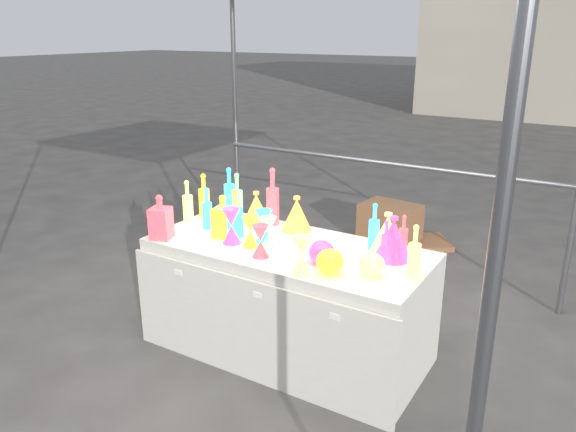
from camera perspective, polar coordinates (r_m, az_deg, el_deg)
The scene contains 31 objects.
ground at distance 3.90m, azimuth -0.00°, elevation -13.34°, with size 80.00×80.00×0.00m, color #615E5A.
display_table at distance 3.71m, azimuth -0.08°, elevation -8.50°, with size 1.84×0.83×0.75m.
cardboard_box_closed at distance 5.71m, azimuth 10.31°, elevation -0.79°, with size 0.55×0.40×0.40m, color #956543.
cardboard_box_flat at distance 5.76m, azimuth 12.98°, elevation -2.66°, with size 0.61×0.44×0.05m, color #956543.
bottle_0 at distance 4.15m, azimuth -8.53°, elevation 2.18°, with size 0.08×0.08×0.31m, color red, non-canonical shape.
bottle_1 at distance 4.17m, azimuth -5.97°, elevation 2.60°, with size 0.08×0.08×0.35m, color green, non-canonical shape.
bottle_2 at distance 3.90m, azimuth -1.57°, elevation 2.01°, with size 0.09×0.09×0.41m, color orange, non-canonical shape.
bottle_4 at distance 4.02m, azimuth -10.16°, elevation 1.49°, with size 0.07×0.07×0.31m, color #168D7D, non-canonical shape.
bottle_5 at distance 3.99m, azimuth -5.18°, elevation 1.92°, with size 0.08×0.08×0.35m, color #AB2290, non-canonical shape.
bottle_6 at distance 3.78m, azimuth -5.39°, elevation 0.54°, with size 0.08×0.08×0.30m, color red, non-canonical shape.
bottle_7 at distance 3.87m, azimuth -8.23°, elevation 0.81°, with size 0.07×0.07×0.29m, color green, non-canonical shape.
decanter_0 at distance 3.70m, azimuth -6.63°, elevation -0.00°, with size 0.12×0.12×0.29m, color red, non-canonical shape.
decanter_1 at distance 3.74m, azimuth -12.82°, elevation -0.07°, with size 0.13×0.13×0.30m, color orange, non-canonical shape.
decanter_2 at distance 3.69m, azimuth -5.92°, elevation 0.05°, with size 0.12×0.12×0.29m, color green, non-canonical shape.
hourglass_0 at distance 3.37m, azimuth -2.82°, elevation -2.56°, with size 0.10×0.10×0.20m, color orange, non-canonical shape.
hourglass_1 at distance 3.59m, azimuth -5.77°, elevation -1.00°, with size 0.12×0.12×0.23m, color #1C47A4, non-canonical shape.
hourglass_2 at distance 3.12m, azimuth 1.41°, elevation -4.03°, with size 0.11×0.11×0.22m, color #168D7D, non-canonical shape.
hourglass_3 at distance 3.48m, azimuth -2.00°, elevation -1.74°, with size 0.10×0.10×0.21m, color #AB2290, non-canonical shape.
hourglass_4 at distance 3.53m, azimuth -3.87°, elevation -1.57°, with size 0.10×0.10×0.20m, color red, non-canonical shape.
hourglass_5 at distance 3.59m, azimuth -2.46°, elevation -1.05°, with size 0.11×0.11×0.22m, color green, non-canonical shape.
globe_0 at distance 3.16m, azimuth 4.28°, elevation -4.76°, with size 0.16×0.16×0.13m, color red, non-canonical shape.
globe_1 at distance 3.16m, azimuth 8.49°, elevation -5.04°, with size 0.15×0.15×0.12m, color #168D7D, non-canonical shape.
globe_3 at distance 3.29m, azimuth 3.43°, elevation -3.81°, with size 0.15×0.15×0.12m, color #1C47A4, non-canonical shape.
lampshade_0 at distance 3.97m, azimuth -3.23°, elevation 0.93°, with size 0.19×0.19×0.22m, color #F3F433, non-canonical shape.
lampshade_1 at distance 3.80m, azimuth 0.89°, elevation 0.26°, with size 0.20×0.20×0.24m, color #F3F433, non-canonical shape.
lampshade_2 at distance 3.38m, azimuth 10.61°, elevation -2.18°, with size 0.23×0.23×0.27m, color #1C47A4, non-canonical shape.
lampshade_3 at distance 3.48m, azimuth 10.06°, elevation -1.66°, with size 0.21×0.21×0.25m, color #168D7D, non-canonical shape.
bottle_8 at distance 3.49m, azimuth 8.74°, elevation -1.08°, with size 0.07×0.07×0.30m, color green, non-canonical shape.
bottle_9 at distance 3.49m, azimuth 11.64°, elevation -1.80°, with size 0.05×0.05×0.24m, color orange, non-canonical shape.
bottle_10 at distance 3.36m, azimuth 9.91°, elevation -2.44°, with size 0.06×0.06×0.25m, color #1C47A4, non-canonical shape.
bottle_11 at distance 3.15m, azimuth 12.73°, elevation -3.50°, with size 0.07×0.07×0.31m, color #168D7D, non-canonical shape.
Camera 1 is at (1.72, -2.83, 2.06)m, focal length 35.00 mm.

